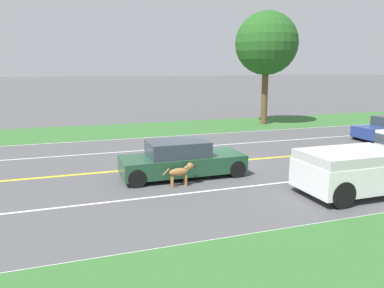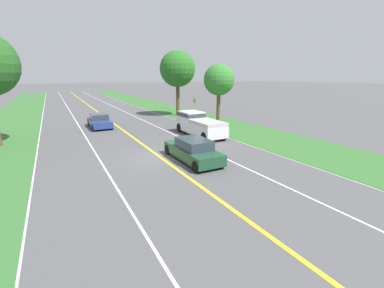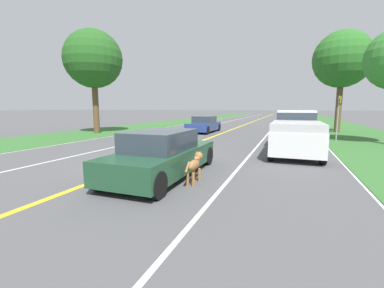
# 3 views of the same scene
# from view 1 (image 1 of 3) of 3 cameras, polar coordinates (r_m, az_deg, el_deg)

# --- Properties ---
(ground_plane) EXTENTS (400.00, 400.00, 0.00)m
(ground_plane) POSITION_cam_1_polar(r_m,az_deg,el_deg) (16.24, 1.98, -3.00)
(ground_plane) COLOR #4C4C4F
(centre_divider_line) EXTENTS (0.18, 160.00, 0.01)m
(centre_divider_line) POSITION_cam_1_polar(r_m,az_deg,el_deg) (16.24, 1.98, -2.98)
(centre_divider_line) COLOR yellow
(centre_divider_line) RESTS_ON ground
(lane_edge_line_right) EXTENTS (0.14, 160.00, 0.01)m
(lane_edge_line_right) POSITION_cam_1_polar(r_m,az_deg,el_deg) (10.35, 16.30, -12.00)
(lane_edge_line_right) COLOR white
(lane_edge_line_right) RESTS_ON ground
(lane_edge_line_left) EXTENTS (0.14, 160.00, 0.01)m
(lane_edge_line_left) POSITION_cam_1_polar(r_m,az_deg,el_deg) (22.76, -4.34, 1.17)
(lane_edge_line_left) COLOR white
(lane_edge_line_left) RESTS_ON ground
(lane_dash_same_dir) EXTENTS (0.10, 160.00, 0.01)m
(lane_dash_same_dir) POSITION_cam_1_polar(r_m,az_deg,el_deg) (13.16, 7.47, -6.54)
(lane_dash_same_dir) COLOR white
(lane_dash_same_dir) RESTS_ON ground
(lane_dash_oncoming) EXTENTS (0.10, 160.00, 0.01)m
(lane_dash_oncoming) POSITION_cam_1_polar(r_m,az_deg,el_deg) (19.46, -1.71, -0.56)
(lane_dash_oncoming) COLOR white
(lane_dash_oncoming) RESTS_ON ground
(grass_verge_left) EXTENTS (6.00, 160.00, 0.03)m
(grass_verge_left) POSITION_cam_1_polar(r_m,az_deg,el_deg) (25.63, -6.05, 2.31)
(grass_verge_left) COLOR #33662D
(grass_verge_left) RESTS_ON ground
(ego_car) EXTENTS (1.83, 4.65, 1.38)m
(ego_car) POSITION_cam_1_polar(r_m,az_deg,el_deg) (14.19, -1.65, -2.43)
(ego_car) COLOR #1E472D
(ego_car) RESTS_ON ground
(dog) EXTENTS (0.24, 1.23, 0.84)m
(dog) POSITION_cam_1_polar(r_m,az_deg,el_deg) (13.05, -1.61, -4.22)
(dog) COLOR olive
(dog) RESTS_ON ground
(roadside_tree_left_near) EXTENTS (4.46, 4.46, 8.04)m
(roadside_tree_left_near) POSITION_cam_1_polar(r_m,az_deg,el_deg) (27.95, 11.29, 14.76)
(roadside_tree_left_near) COLOR brown
(roadside_tree_left_near) RESTS_ON ground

